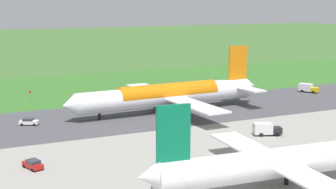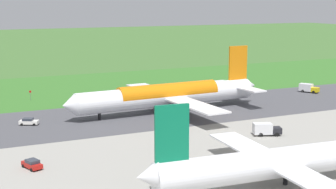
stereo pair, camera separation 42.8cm
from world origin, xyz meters
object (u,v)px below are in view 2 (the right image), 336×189
Objects in this scene: service_truck_baggage at (266,129)px; service_car_ops at (29,121)px; airliner_main at (169,95)px; no_stopping_sign at (30,95)px; airliner_parked_mid at (285,161)px; service_car_followme at (32,164)px; service_truck_fuel at (308,88)px.

service_truck_baggage is 1.36× the size of service_car_ops.
no_stopping_sign is at bearing -46.60° from airliner_main.
airliner_main is 1.14× the size of airliner_parked_mid.
airliner_main is at bearing -142.79° from service_car_followme.
airliner_parked_mid is at bearing 104.79° from no_stopping_sign.
airliner_parked_mid is 7.71× the size of service_truck_fuel.
service_truck_baggage is at bearing 121.86° from no_stopping_sign.
service_truck_fuel is 2.23× the size of no_stopping_sign.
service_truck_fuel is at bearing 163.28° from no_stopping_sign.
service_car_ops is at bearing -63.02° from airliner_parked_mid.
service_truck_baggage is 1.01× the size of service_truck_fuel.
service_truck_baggage is at bearing 144.81° from service_car_ops.
service_truck_baggage reaches higher than service_car_ops.
airliner_parked_mid is 87.58m from no_stopping_sign.
service_truck_baggage reaches higher than service_car_followme.
no_stopping_sign is at bearing -16.72° from service_truck_fuel.
no_stopping_sign is (-5.75, -29.46, 0.79)m from service_car_ops.
airliner_main is at bearing 178.34° from service_car_ops.
service_car_followme and service_car_ops have the same top height.
service_car_ops is (84.67, 5.76, -0.56)m from service_truck_fuel.
airliner_main is at bearing 7.69° from service_truck_fuel.
no_stopping_sign is at bearing -100.10° from service_car_followme.
airliner_parked_mid is 62.00m from service_car_ops.
no_stopping_sign reaches higher than service_car_followme.
service_car_followme is 61.49m from no_stopping_sign.
service_car_followme is 31.47m from service_car_ops.
airliner_main is 30.50m from service_truck_baggage.
service_car_followme is at bearing -36.05° from airliner_parked_mid.
airliner_main is 8.70× the size of service_truck_baggage.
service_car_followme is (39.60, 30.07, -3.51)m from airliner_main.
service_truck_baggage is at bearing -178.97° from service_car_followme.
no_stopping_sign is at bearing -75.21° from airliner_parked_mid.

